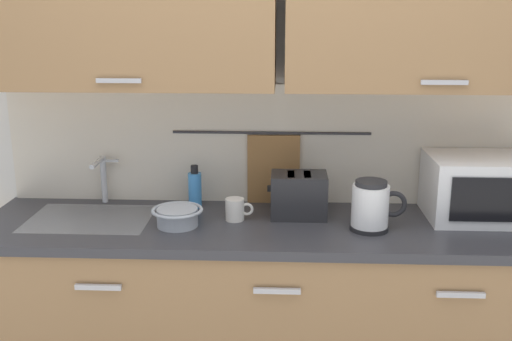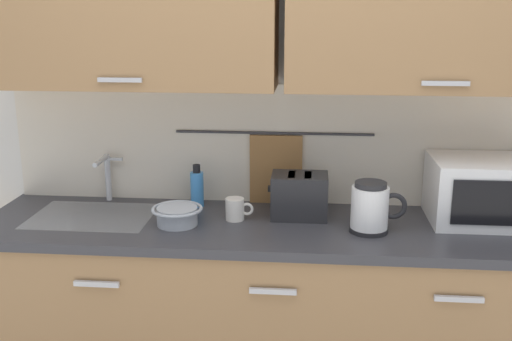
# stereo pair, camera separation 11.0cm
# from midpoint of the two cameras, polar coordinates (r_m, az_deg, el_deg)

# --- Properties ---
(counter_unit) EXTENTS (2.53, 0.64, 0.90)m
(counter_unit) POSITION_cam_midpoint_polar(r_m,az_deg,el_deg) (2.73, 0.62, -13.79)
(counter_unit) COLOR #997047
(counter_unit) RESTS_ON ground
(back_wall_assembly) EXTENTS (3.70, 0.41, 2.50)m
(back_wall_assembly) POSITION_cam_midpoint_polar(r_m,az_deg,el_deg) (2.63, 1.10, 9.62)
(back_wall_assembly) COLOR silver
(back_wall_assembly) RESTS_ON ground
(sink_faucet) EXTENTS (0.09, 0.17, 0.22)m
(sink_faucet) POSITION_cam_midpoint_polar(r_m,az_deg,el_deg) (2.85, -15.46, -0.29)
(sink_faucet) COLOR #B2B5BA
(sink_faucet) RESTS_ON counter_unit
(microwave) EXTENTS (0.46, 0.35, 0.27)m
(microwave) POSITION_cam_midpoint_polar(r_m,az_deg,el_deg) (2.72, 19.60, -1.55)
(microwave) COLOR white
(microwave) RESTS_ON counter_unit
(electric_kettle) EXTENTS (0.23, 0.16, 0.21)m
(electric_kettle) POSITION_cam_midpoint_polar(r_m,az_deg,el_deg) (2.47, 9.63, -3.36)
(electric_kettle) COLOR black
(electric_kettle) RESTS_ON counter_unit
(dish_soap_bottle) EXTENTS (0.06, 0.06, 0.20)m
(dish_soap_bottle) POSITION_cam_midpoint_polar(r_m,az_deg,el_deg) (2.74, -6.97, -1.75)
(dish_soap_bottle) COLOR #3F8CD8
(dish_soap_bottle) RESTS_ON counter_unit
(mug_near_sink) EXTENTS (0.12, 0.08, 0.09)m
(mug_near_sink) POSITION_cam_midpoint_polar(r_m,az_deg,el_deg) (2.56, -3.19, -3.72)
(mug_near_sink) COLOR silver
(mug_near_sink) RESTS_ON counter_unit
(mixing_bowl) EXTENTS (0.21, 0.21, 0.08)m
(mixing_bowl) POSITION_cam_midpoint_polar(r_m,az_deg,el_deg) (2.52, -8.72, -4.27)
(mixing_bowl) COLOR #A5ADB7
(mixing_bowl) RESTS_ON counter_unit
(toaster) EXTENTS (0.26, 0.17, 0.19)m
(toaster) POSITION_cam_midpoint_polar(r_m,az_deg,el_deg) (2.60, 2.87, -2.34)
(toaster) COLOR #232326
(toaster) RESTS_ON counter_unit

